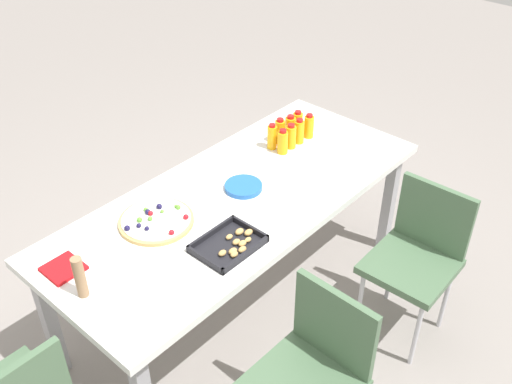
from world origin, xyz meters
TOP-DOWN VIEW (x-y plane):
  - ground_plane at (0.00, 0.00)m, footprint 12.00×12.00m
  - party_table at (0.00, 0.00)m, footprint 2.02×0.85m
  - chair_far_right at (0.42, 0.80)m, footprint 0.41×0.41m
  - chair_far_left at (-0.48, 0.77)m, footprint 0.41×0.41m
  - juice_bottle_0 at (-0.67, -0.17)m, footprint 0.06×0.06m
  - juice_bottle_1 at (-0.60, -0.17)m, footprint 0.06×0.06m
  - juice_bottle_2 at (-0.53, -0.18)m, footprint 0.06×0.06m
  - juice_bottle_3 at (-0.45, -0.17)m, footprint 0.05×0.05m
  - juice_bottle_4 at (-0.68, -0.09)m, footprint 0.05×0.05m
  - juice_bottle_5 at (-0.60, -0.10)m, footprint 0.05×0.05m
  - juice_bottle_6 at (-0.52, -0.10)m, footprint 0.06×0.06m
  - juice_bottle_7 at (-0.45, -0.09)m, footprint 0.06×0.06m
  - fruit_pizza at (0.41, -0.14)m, footprint 0.35×0.35m
  - snack_tray at (0.30, 0.24)m, footprint 0.29×0.22m
  - plate_stack at (-0.06, -0.02)m, footprint 0.19×0.19m
  - napkin_stack at (0.87, -0.18)m, footprint 0.15×0.15m
  - cardboard_tube at (0.90, 0.00)m, footprint 0.04×0.04m

SIDE VIEW (x-z plane):
  - ground_plane at x=0.00m, z-range 0.00..0.00m
  - chair_far_right at x=0.42m, z-range 0.09..0.92m
  - chair_far_left at x=-0.48m, z-range 0.09..0.92m
  - party_table at x=0.00m, z-range 0.30..1.03m
  - napkin_stack at x=0.87m, z-range 0.73..0.75m
  - snack_tray at x=0.30m, z-range 0.73..0.76m
  - plate_stack at x=-0.06m, z-range 0.73..0.76m
  - fruit_pizza at x=0.41m, z-range 0.72..0.77m
  - juice_bottle_0 at x=-0.67m, z-range 0.73..0.87m
  - juice_bottle_1 at x=-0.60m, z-range 0.73..0.87m
  - juice_bottle_7 at x=-0.45m, z-range 0.73..0.87m
  - juice_bottle_4 at x=-0.68m, z-range 0.73..0.87m
  - juice_bottle_6 at x=-0.52m, z-range 0.73..0.87m
  - juice_bottle_5 at x=-0.60m, z-range 0.73..0.87m
  - juice_bottle_2 at x=-0.53m, z-range 0.73..0.88m
  - juice_bottle_3 at x=-0.45m, z-range 0.73..0.88m
  - cardboard_tube at x=0.90m, z-range 0.73..0.92m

